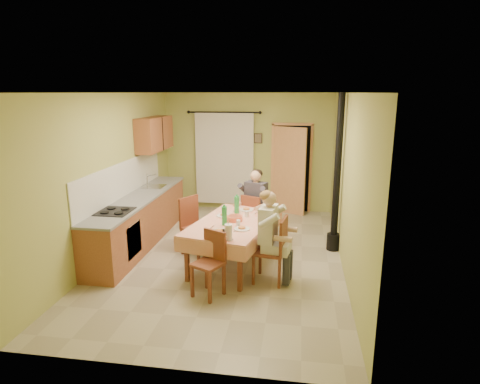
% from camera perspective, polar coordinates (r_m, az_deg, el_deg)
% --- Properties ---
extents(floor, '(4.00, 6.00, 0.01)m').
position_cam_1_polar(floor, '(7.15, -2.13, -9.10)').
color(floor, tan).
rests_on(floor, ground).
extents(room_shell, '(4.04, 6.04, 2.82)m').
position_cam_1_polar(room_shell, '(6.65, -2.27, 5.48)').
color(room_shell, tan).
rests_on(room_shell, ground).
extents(kitchen_run, '(0.64, 3.64, 1.56)m').
position_cam_1_polar(kitchen_run, '(7.82, -14.02, -3.71)').
color(kitchen_run, brown).
rests_on(kitchen_run, ground).
extents(upper_cabinets, '(0.35, 1.40, 0.70)m').
position_cam_1_polar(upper_cabinets, '(8.76, -12.04, 8.10)').
color(upper_cabinets, brown).
rests_on(upper_cabinets, room_shell).
extents(curtain, '(1.70, 0.07, 2.22)m').
position_cam_1_polar(curtain, '(9.65, -2.22, 4.80)').
color(curtain, black).
rests_on(curtain, ground).
extents(doorway, '(0.96, 0.41, 2.15)m').
position_cam_1_polar(doorway, '(9.51, 7.17, 3.27)').
color(doorway, black).
rests_on(doorway, ground).
extents(dining_table, '(1.51, 2.09, 0.76)m').
position_cam_1_polar(dining_table, '(6.67, -0.94, -7.33)').
color(dining_table, '#E8957A').
rests_on(dining_table, ground).
extents(tableware, '(0.65, 1.67, 0.33)m').
position_cam_1_polar(tableware, '(6.43, -1.16, -3.92)').
color(tableware, white).
rests_on(tableware, dining_table).
extents(chair_far, '(0.52, 0.52, 0.95)m').
position_cam_1_polar(chair_far, '(7.67, 2.08, -5.15)').
color(chair_far, brown).
rests_on(chair_far, ground).
extents(chair_near, '(0.50, 0.50, 0.93)m').
position_cam_1_polar(chair_near, '(5.77, -4.47, -11.87)').
color(chair_near, brown).
rests_on(chair_near, ground).
extents(chair_right, '(0.52, 0.52, 1.02)m').
position_cam_1_polar(chair_right, '(6.18, 4.37, -10.04)').
color(chair_right, brown).
rests_on(chair_right, ground).
extents(chair_left, '(0.62, 0.62, 1.02)m').
position_cam_1_polar(chair_left, '(7.21, -6.11, -6.47)').
color(chair_left, brown).
rests_on(chair_left, ground).
extents(man_far, '(0.65, 0.60, 1.39)m').
position_cam_1_polar(man_far, '(7.51, 2.17, -0.86)').
color(man_far, '#38333D').
rests_on(man_far, chair_far).
extents(man_right, '(0.52, 0.62, 1.39)m').
position_cam_1_polar(man_right, '(5.97, 4.33, -4.87)').
color(man_right, silver).
rests_on(man_right, chair_right).
extents(stove_flue, '(0.24, 0.24, 2.80)m').
position_cam_1_polar(stove_flue, '(7.31, 13.49, -0.48)').
color(stove_flue, black).
rests_on(stove_flue, ground).
extents(picture_back, '(0.19, 0.03, 0.23)m').
position_cam_1_polar(picture_back, '(9.54, 2.59, 7.64)').
color(picture_back, black).
rests_on(picture_back, room_shell).
extents(picture_right, '(0.03, 0.31, 0.21)m').
position_cam_1_polar(picture_right, '(7.75, 14.01, 6.52)').
color(picture_right, brown).
rests_on(picture_right, room_shell).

